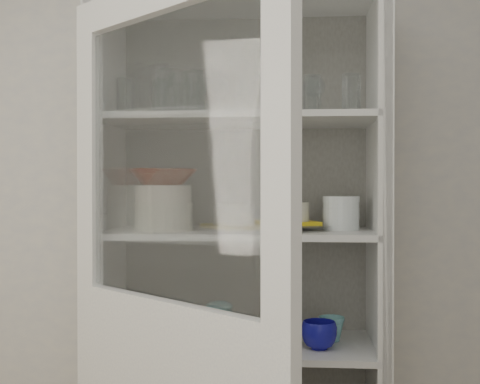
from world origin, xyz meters
The scene contains 31 objects.
wall_back centered at (0.00, 1.50, 1.30)m, with size 3.60×0.02×2.60m, color #BABABA.
pantry_cabinet centered at (0.20, 1.34, 0.94)m, with size 1.00×0.45×2.10m.
cupboard_door centered at (0.05, 0.76, 0.87)m, with size 0.72×0.61×2.00m.
tumbler_0 centered at (-0.04, 1.15, 1.74)m, with size 0.08×0.08×0.15m, color silver.
tumbler_1 centered at (0.05, 1.15, 1.73)m, with size 0.07×0.07×0.14m, color silver.
tumbler_2 centered at (0.00, 1.12, 1.73)m, with size 0.07×0.07×0.13m, color silver.
tumbler_3 centered at (0.06, 1.16, 1.73)m, with size 0.07×0.07×0.15m, color silver.
tumbler_4 centered at (0.38, 1.15, 1.73)m, with size 0.07×0.07×0.13m, color silver.
tumbler_5 centered at (0.58, 1.14, 1.72)m, with size 0.06×0.06×0.13m, color silver.
tumbler_6 centered at (0.45, 1.14, 1.72)m, with size 0.06×0.06×0.12m, color silver.
tumbler_7 centered at (-0.21, 1.25, 1.73)m, with size 0.07×0.07×0.14m, color silver.
tumbler_8 centered at (-0.08, 1.25, 1.73)m, with size 0.07×0.07×0.13m, color silver.
tumbler_9 centered at (0.00, 1.29, 1.73)m, with size 0.07×0.07×0.15m, color silver.
goblet_0 centered at (-0.02, 1.34, 1.74)m, with size 0.07×0.07×0.16m, color silver, non-canonical shape.
goblet_1 centered at (0.11, 1.37, 1.75)m, with size 0.08×0.08×0.18m, color silver, non-canonical shape.
goblet_2 centered at (0.33, 1.38, 1.75)m, with size 0.08×0.08×0.18m, color silver, non-canonical shape.
goblet_3 centered at (0.47, 1.37, 1.75)m, with size 0.08×0.08×0.18m, color silver, non-canonical shape.
plate_stack_front centered at (-0.06, 1.21, 1.31)m, with size 0.21×0.21×0.10m, color beige.
plate_stack_back centered at (-0.10, 1.40, 1.29)m, with size 0.19×0.19×0.06m, color beige.
cream_bowl centered at (-0.06, 1.21, 1.39)m, with size 0.20×0.20×0.06m, color beige.
terracotta_bowl centered at (-0.06, 1.21, 1.45)m, with size 0.23×0.23×0.06m, color #5F2211.
glass_platter centered at (0.37, 1.28, 1.27)m, with size 0.32×0.32×0.02m, color silver.
yellow_trivet centered at (0.37, 1.28, 1.29)m, with size 0.19×0.19×0.01m, color yellow.
white_ramekin centered at (0.37, 1.28, 1.33)m, with size 0.16×0.16×0.07m, color beige.
grey_bowl_stack centered at (0.56, 1.28, 1.32)m, with size 0.13×0.13×0.12m, color silver.
mug_blue centered at (0.48, 1.19, 0.91)m, with size 0.12×0.12×0.10m, color navy.
mug_teal centered at (0.53, 1.30, 0.90)m, with size 0.09×0.09×0.09m, color teal.
mug_white centered at (0.34, 1.18, 0.91)m, with size 0.10×0.10×0.09m, color beige.
teal_jar centered at (0.12, 1.31, 0.92)m, with size 0.10×0.10×0.12m.
measuring_cups centered at (-0.02, 1.22, 0.88)m, with size 0.10×0.10×0.04m, color silver.
white_canister centered at (-0.21, 1.27, 0.92)m, with size 0.10×0.10×0.12m, color beige.
Camera 1 is at (0.37, -0.87, 1.42)m, focal length 45.00 mm.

